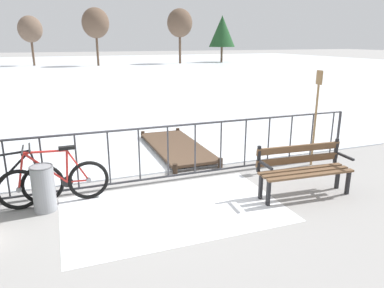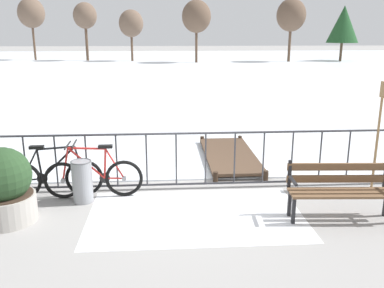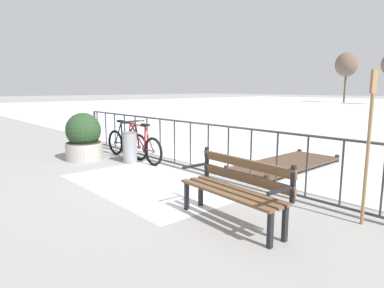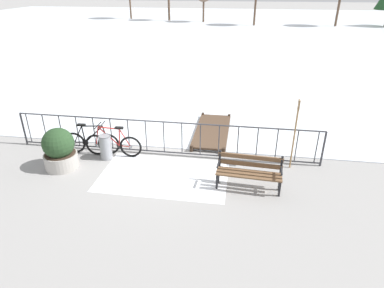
{
  "view_description": "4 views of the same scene",
  "coord_description": "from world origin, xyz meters",
  "px_view_note": "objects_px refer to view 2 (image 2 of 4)",
  "views": [
    {
      "loc": [
        -1.27,
        -6.08,
        2.56
      ],
      "look_at": [
        0.79,
        -0.6,
        0.85
      ],
      "focal_mm": 33.51,
      "sensor_mm": 36.0,
      "label": 1
    },
    {
      "loc": [
        -0.22,
        -7.25,
        2.82
      ],
      "look_at": [
        0.27,
        -0.25,
        0.92
      ],
      "focal_mm": 38.79,
      "sensor_mm": 36.0,
      "label": 2
    },
    {
      "loc": [
        5.25,
        -4.65,
        1.76
      ],
      "look_at": [
        0.37,
        -0.29,
        0.67
      ],
      "focal_mm": 31.27,
      "sensor_mm": 36.0,
      "label": 3
    },
    {
      "loc": [
        2.2,
        -8.65,
        4.72
      ],
      "look_at": [
        0.94,
        -0.66,
        0.73
      ],
      "focal_mm": 31.27,
      "sensor_mm": 36.0,
      "label": 4
    }
  ],
  "objects_px": {
    "trash_bin": "(82,181)",
    "oar_upright": "(378,129)",
    "bicycle_near_railing": "(53,177)",
    "bicycle_second": "(94,177)",
    "planter_with_shrub": "(4,187)",
    "park_bench": "(340,186)"
  },
  "relations": [
    {
      "from": "bicycle_near_railing",
      "to": "park_bench",
      "type": "distance_m",
      "value": 4.79
    },
    {
      "from": "bicycle_second",
      "to": "trash_bin",
      "type": "distance_m",
      "value": 0.25
    },
    {
      "from": "bicycle_near_railing",
      "to": "oar_upright",
      "type": "xyz_separation_m",
      "value": [
        5.8,
        0.04,
        0.77
      ]
    },
    {
      "from": "bicycle_second",
      "to": "park_bench",
      "type": "bearing_deg",
      "value": -15.34
    },
    {
      "from": "bicycle_second",
      "to": "trash_bin",
      "type": "bearing_deg",
      "value": -131.51
    },
    {
      "from": "park_bench",
      "to": "trash_bin",
      "type": "bearing_deg",
      "value": 167.7
    },
    {
      "from": "bicycle_second",
      "to": "planter_with_shrub",
      "type": "height_order",
      "value": "planter_with_shrub"
    },
    {
      "from": "oar_upright",
      "to": "bicycle_second",
      "type": "bearing_deg",
      "value": -178.88
    },
    {
      "from": "planter_with_shrub",
      "to": "bicycle_near_railing",
      "type": "bearing_deg",
      "value": 62.28
    },
    {
      "from": "oar_upright",
      "to": "bicycle_near_railing",
      "type": "bearing_deg",
      "value": -179.57
    },
    {
      "from": "trash_bin",
      "to": "planter_with_shrub",
      "type": "bearing_deg",
      "value": -146.53
    },
    {
      "from": "bicycle_second",
      "to": "trash_bin",
      "type": "xyz_separation_m",
      "value": [
        -0.16,
        -0.19,
        0.0
      ]
    },
    {
      "from": "bicycle_near_railing",
      "to": "oar_upright",
      "type": "relative_size",
      "value": 0.86
    },
    {
      "from": "bicycle_near_railing",
      "to": "planter_with_shrub",
      "type": "distance_m",
      "value": 1.06
    },
    {
      "from": "park_bench",
      "to": "planter_with_shrub",
      "type": "bearing_deg",
      "value": 177.63
    },
    {
      "from": "park_bench",
      "to": "trash_bin",
      "type": "distance_m",
      "value": 4.2
    },
    {
      "from": "bicycle_near_railing",
      "to": "oar_upright",
      "type": "distance_m",
      "value": 5.86
    },
    {
      "from": "park_bench",
      "to": "planter_with_shrub",
      "type": "distance_m",
      "value": 5.14
    },
    {
      "from": "bicycle_second",
      "to": "oar_upright",
      "type": "bearing_deg",
      "value": 1.12
    },
    {
      "from": "trash_bin",
      "to": "park_bench",
      "type": "bearing_deg",
      "value": -12.3
    },
    {
      "from": "bicycle_second",
      "to": "trash_bin",
      "type": "relative_size",
      "value": 2.34
    },
    {
      "from": "trash_bin",
      "to": "oar_upright",
      "type": "distance_m",
      "value": 5.32
    }
  ]
}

